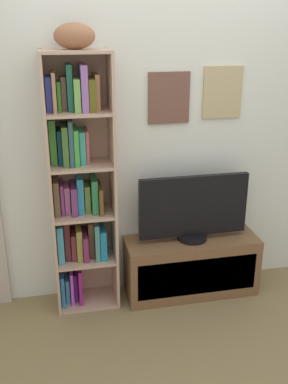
# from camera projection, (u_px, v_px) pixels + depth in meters

# --- Properties ---
(ground) EXTENTS (5.20, 5.20, 0.04)m
(ground) POSITION_uv_depth(u_px,v_px,m) (202.00, 384.00, 2.64)
(ground) COLOR olive
(back_wall) EXTENTS (4.80, 0.08, 2.42)m
(back_wall) POSITION_uv_depth(u_px,v_px,m) (160.00, 136.00, 3.23)
(back_wall) COLOR silver
(back_wall) RESTS_ON ground
(bookshelf) EXTENTS (0.45, 0.29, 1.83)m
(bookshelf) POSITION_uv_depth(u_px,v_px,m) (78.00, 187.00, 3.08)
(bookshelf) COLOR tan
(bookshelf) RESTS_ON ground
(football) EXTENTS (0.30, 0.23, 0.16)m
(football) POSITION_uv_depth(u_px,v_px,m) (74.00, 36.00, 2.70)
(football) COLOR #905A3B
(football) RESTS_ON bookshelf
(tv_stand) EXTENTS (1.01, 0.35, 0.46)m
(tv_stand) POSITION_uv_depth(u_px,v_px,m) (191.00, 266.00, 3.43)
(tv_stand) COLOR brown
(tv_stand) RESTS_ON ground
(television) EXTENTS (0.82, 0.22, 0.50)m
(television) POSITION_uv_depth(u_px,v_px,m) (193.00, 209.00, 3.26)
(television) COLOR black
(television) RESTS_ON tv_stand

